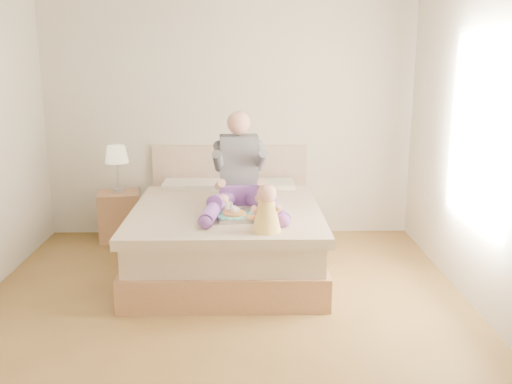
{
  "coord_description": "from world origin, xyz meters",
  "views": [
    {
      "loc": [
        0.17,
        -4.12,
        1.98
      ],
      "look_at": [
        0.27,
        0.68,
        0.81
      ],
      "focal_mm": 40.0,
      "sensor_mm": 36.0,
      "label": 1
    }
  ],
  "objects_px": {
    "adult": "(240,178)",
    "tray": "(246,213)",
    "baby": "(266,212)",
    "nightstand": "(120,216)",
    "bed": "(227,232)"
  },
  "relations": [
    {
      "from": "adult",
      "to": "tray",
      "type": "bearing_deg",
      "value": -85.46
    },
    {
      "from": "adult",
      "to": "baby",
      "type": "distance_m",
      "value": 0.81
    },
    {
      "from": "baby",
      "to": "nightstand",
      "type": "bearing_deg",
      "value": 127.39
    },
    {
      "from": "nightstand",
      "to": "baby",
      "type": "xyz_separation_m",
      "value": [
        1.53,
        -1.66,
        0.5
      ]
    },
    {
      "from": "tray",
      "to": "baby",
      "type": "height_order",
      "value": "baby"
    },
    {
      "from": "bed",
      "to": "adult",
      "type": "distance_m",
      "value": 0.58
    },
    {
      "from": "nightstand",
      "to": "adult",
      "type": "relative_size",
      "value": 0.49
    },
    {
      "from": "baby",
      "to": "tray",
      "type": "bearing_deg",
      "value": 106.52
    },
    {
      "from": "bed",
      "to": "tray",
      "type": "relative_size",
      "value": 4.01
    },
    {
      "from": "tray",
      "to": "baby",
      "type": "distance_m",
      "value": 0.45
    },
    {
      "from": "adult",
      "to": "tray",
      "type": "xyz_separation_m",
      "value": [
        0.05,
        -0.37,
        -0.23
      ]
    },
    {
      "from": "nightstand",
      "to": "baby",
      "type": "relative_size",
      "value": 1.37
    },
    {
      "from": "bed",
      "to": "baby",
      "type": "relative_size",
      "value": 5.67
    },
    {
      "from": "bed",
      "to": "adult",
      "type": "xyz_separation_m",
      "value": [
        0.13,
        -0.12,
        0.55
      ]
    },
    {
      "from": "bed",
      "to": "tray",
      "type": "bearing_deg",
      "value": -70.25
    }
  ]
}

